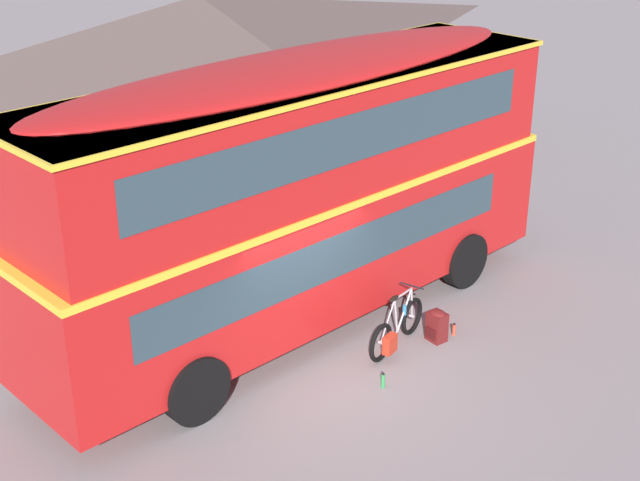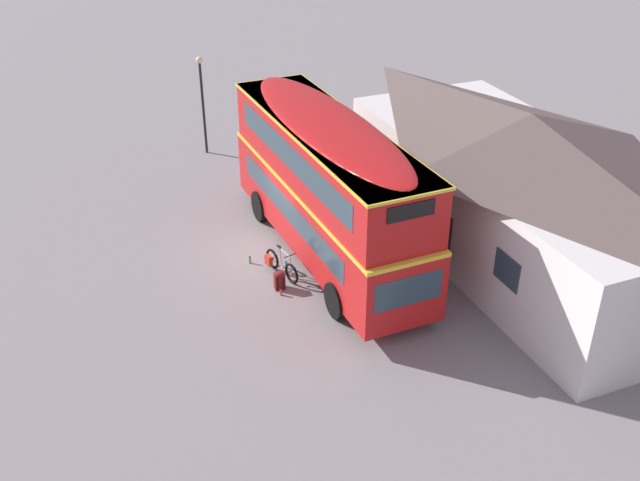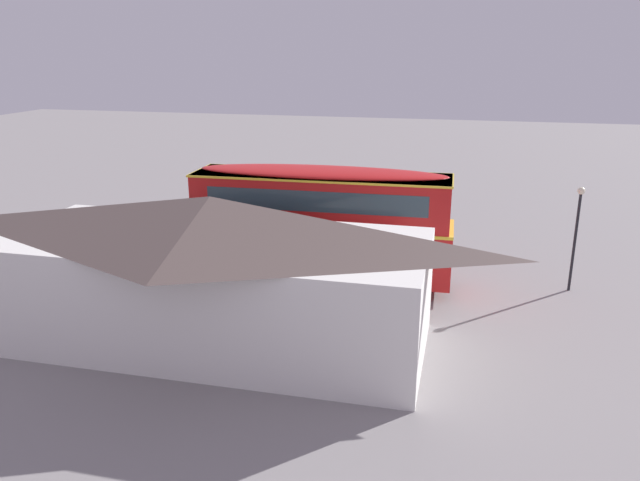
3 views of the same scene
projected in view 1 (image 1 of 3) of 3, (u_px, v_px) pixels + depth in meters
ground_plane at (314, 372)px, 14.74m from camera, size 120.00×120.00×0.00m
double_decker_bus at (300, 183)px, 15.25m from camera, size 10.46×2.87×4.79m
touring_bicycle at (396, 329)px, 15.27m from camera, size 1.73×0.73×1.02m
backpack_on_ground at (437, 325)px, 15.55m from camera, size 0.34×0.34×0.59m
water_bottle_red_squeeze at (454, 330)px, 15.79m from camera, size 0.07×0.07×0.23m
water_bottle_green_metal at (383, 381)px, 14.28m from camera, size 0.07×0.07×0.26m
pub_building at (204, 102)px, 20.55m from camera, size 13.96×6.03×4.87m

